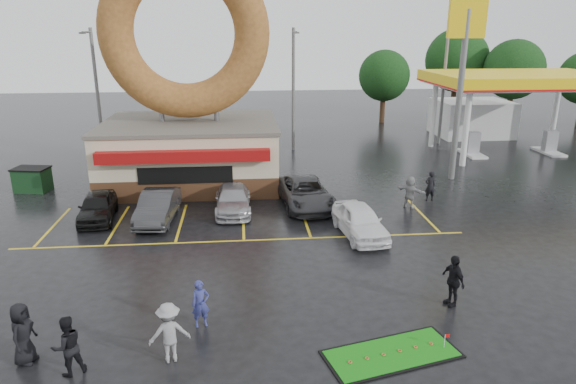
{
  "coord_description": "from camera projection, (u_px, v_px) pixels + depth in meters",
  "views": [
    {
      "loc": [
        0.0,
        -17.63,
        8.99
      ],
      "look_at": [
        1.96,
        3.41,
        2.2
      ],
      "focal_mm": 32.0,
      "sensor_mm": 36.0,
      "label": 1
    }
  ],
  "objects": [
    {
      "name": "ground",
      "position": [
        245.0,
        276.0,
        19.47
      ],
      "size": [
        120.0,
        120.0,
        0.0
      ],
      "primitive_type": "plane",
      "color": "black",
      "rests_on": "ground"
    },
    {
      "name": "donut_shop",
      "position": [
        189.0,
        108.0,
        30.13
      ],
      "size": [
        10.2,
        8.7,
        13.5
      ],
      "color": "#472B19",
      "rests_on": "ground"
    },
    {
      "name": "gas_station",
      "position": [
        497.0,
        99.0,
        39.95
      ],
      "size": [
        12.3,
        13.65,
        5.9
      ],
      "color": "silver",
      "rests_on": "ground"
    },
    {
      "name": "shell_sign",
      "position": [
        463.0,
        57.0,
        29.73
      ],
      "size": [
        2.2,
        0.36,
        10.6
      ],
      "color": "slate",
      "rests_on": "ground"
    },
    {
      "name": "streetlight_left",
      "position": [
        97.0,
        90.0,
        36.0
      ],
      "size": [
        0.4,
        2.21,
        9.0
      ],
      "color": "slate",
      "rests_on": "ground"
    },
    {
      "name": "streetlight_mid",
      "position": [
        293.0,
        87.0,
        38.19
      ],
      "size": [
        0.4,
        2.21,
        9.0
      ],
      "color": "slate",
      "rests_on": "ground"
    },
    {
      "name": "streetlight_right",
      "position": [
        444.0,
        84.0,
        40.19
      ],
      "size": [
        0.4,
        2.21,
        9.0
      ],
      "color": "slate",
      "rests_on": "ground"
    },
    {
      "name": "tree_far_a",
      "position": [
        514.0,
        70.0,
        48.62
      ],
      "size": [
        5.6,
        5.6,
        8.0
      ],
      "color": "#332114",
      "rests_on": "ground"
    },
    {
      "name": "tree_far_c",
      "position": [
        457.0,
        60.0,
        51.86
      ],
      "size": [
        6.3,
        6.3,
        9.0
      ],
      "color": "#332114",
      "rests_on": "ground"
    },
    {
      "name": "tree_far_d",
      "position": [
        384.0,
        76.0,
        49.65
      ],
      "size": [
        4.9,
        4.9,
        7.0
      ],
      "color": "#332114",
      "rests_on": "ground"
    },
    {
      "name": "car_black",
      "position": [
        97.0,
        207.0,
        24.97
      ],
      "size": [
        1.98,
        4.1,
        1.35
      ],
      "primitive_type": "imported",
      "rotation": [
        0.0,
        0.0,
        0.1
      ],
      "color": "black",
      "rests_on": "ground"
    },
    {
      "name": "car_dgrey",
      "position": [
        158.0,
        206.0,
        24.84
      ],
      "size": [
        1.82,
        4.48,
        1.44
      ],
      "primitive_type": "imported",
      "rotation": [
        0.0,
        0.0,
        -0.07
      ],
      "color": "#2C2C2E",
      "rests_on": "ground"
    },
    {
      "name": "car_silver",
      "position": [
        233.0,
        199.0,
        26.16
      ],
      "size": [
        1.79,
        4.36,
        1.26
      ],
      "primitive_type": "imported",
      "rotation": [
        0.0,
        0.0,
        0.01
      ],
      "color": "#97979C",
      "rests_on": "ground"
    },
    {
      "name": "car_grey",
      "position": [
        305.0,
        193.0,
        26.87
      ],
      "size": [
        2.91,
        5.44,
        1.45
      ],
      "primitive_type": "imported",
      "rotation": [
        0.0,
        0.0,
        0.1
      ],
      "color": "#2E2E31",
      "rests_on": "ground"
    },
    {
      "name": "car_white",
      "position": [
        360.0,
        221.0,
        23.03
      ],
      "size": [
        2.18,
        4.36,
        1.43
      ],
      "primitive_type": "imported",
      "rotation": [
        0.0,
        0.0,
        0.12
      ],
      "color": "white",
      "rests_on": "ground"
    },
    {
      "name": "person_blue",
      "position": [
        201.0,
        304.0,
        15.99
      ],
      "size": [
        0.64,
        0.51,
        1.55
      ],
      "primitive_type": "imported",
      "rotation": [
        0.0,
        0.0,
        0.26
      ],
      "color": "navy",
      "rests_on": "ground"
    },
    {
      "name": "person_blackjkt",
      "position": [
        67.0,
        346.0,
        13.73
      ],
      "size": [
        1.05,
        1.0,
        1.72
      ],
      "primitive_type": "imported",
      "rotation": [
        0.0,
        0.0,
        3.72
      ],
      "color": "black",
      "rests_on": "ground"
    },
    {
      "name": "person_hoodie",
      "position": [
        169.0,
        333.0,
        14.27
      ],
      "size": [
        1.27,
        0.9,
        1.79
      ],
      "primitive_type": "imported",
      "rotation": [
        0.0,
        0.0,
        3.36
      ],
      "color": "gray",
      "rests_on": "ground"
    },
    {
      "name": "person_bystander",
      "position": [
        23.0,
        334.0,
        14.2
      ],
      "size": [
        0.72,
        0.97,
        1.82
      ],
      "primitive_type": "imported",
      "rotation": [
        0.0,
        0.0,
        1.4
      ],
      "color": "black",
      "rests_on": "ground"
    },
    {
      "name": "person_cameraman",
      "position": [
        453.0,
        280.0,
        17.2
      ],
      "size": [
        0.71,
        1.14,
        1.81
      ],
      "primitive_type": "imported",
      "rotation": [
        0.0,
        0.0,
        -1.3
      ],
      "color": "black",
      "rests_on": "ground"
    },
    {
      "name": "person_walker_near",
      "position": [
        410.0,
        192.0,
        26.64
      ],
      "size": [
        1.46,
        1.44,
        1.68
      ],
      "primitive_type": "imported",
      "rotation": [
        0.0,
        0.0,
        2.37
      ],
      "color": "gray",
      "rests_on": "ground"
    },
    {
      "name": "person_walker_far",
      "position": [
        430.0,
        186.0,
        27.69
      ],
      "size": [
        0.63,
        0.44,
        1.65
      ],
      "primitive_type": "imported",
      "rotation": [
        0.0,
        0.0,
        3.22
      ],
      "color": "black",
      "rests_on": "ground"
    },
    {
      "name": "dumpster",
      "position": [
        32.0,
        180.0,
        29.4
      ],
      "size": [
        1.99,
        1.51,
        1.3
      ],
      "primitive_type": "cube",
      "rotation": [
        0.0,
        0.0,
        -0.18
      ],
      "color": "#173D1D",
      "rests_on": "ground"
    },
    {
      "name": "putting_green",
      "position": [
        392.0,
        354.0,
        14.76
      ],
      "size": [
        4.18,
        2.59,
        0.49
      ],
      "color": "black",
      "rests_on": "ground"
    }
  ]
}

